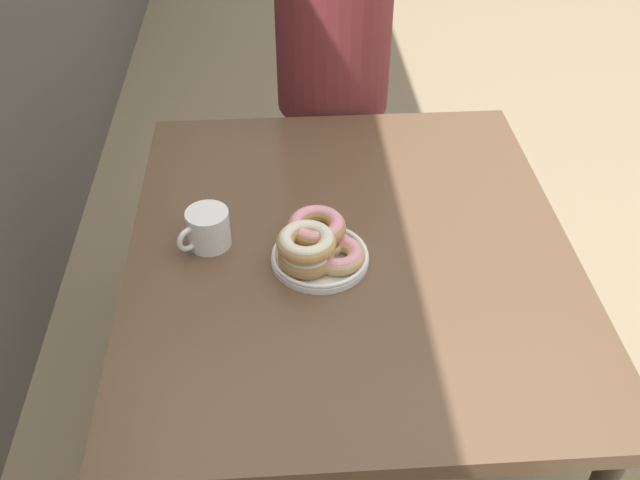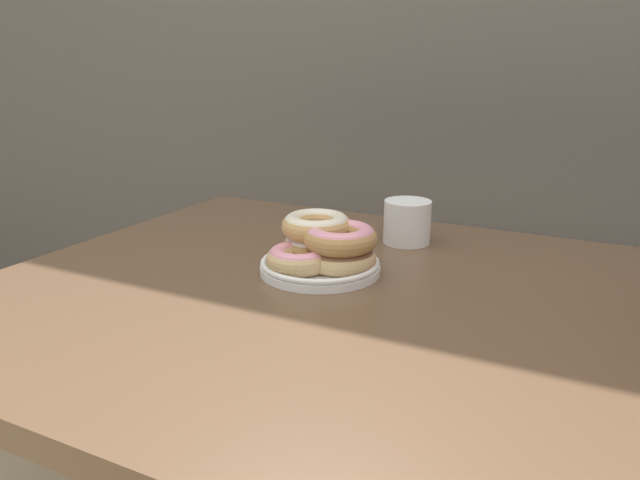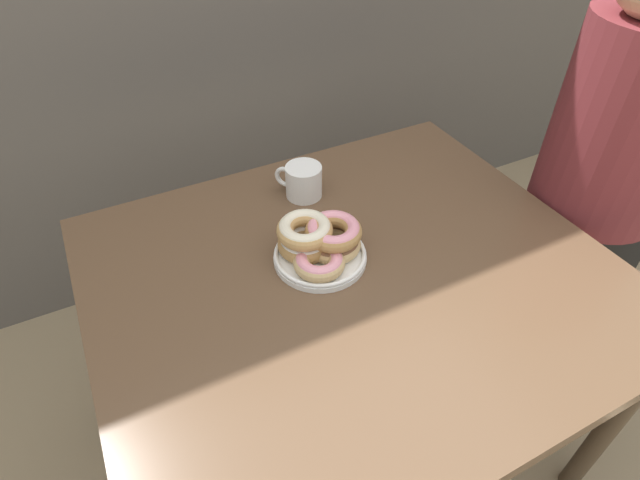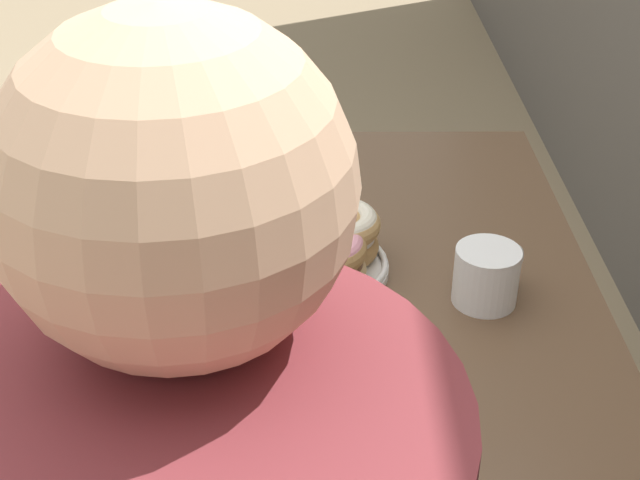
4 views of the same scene
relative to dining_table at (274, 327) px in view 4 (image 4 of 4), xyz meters
name	(u,v)px [view 4 (image 4 of 4)]	position (x,y,z in m)	size (l,w,h in m)	color
dining_table	(274,327)	(0.00, 0.00, 0.00)	(1.14, 0.99, 0.72)	brown
donut_plate	(325,249)	(-0.05, 0.08, 0.11)	(0.23, 0.23, 0.10)	white
coffee_mug	(487,275)	(0.02, 0.32, 0.11)	(0.11, 0.12, 0.09)	white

